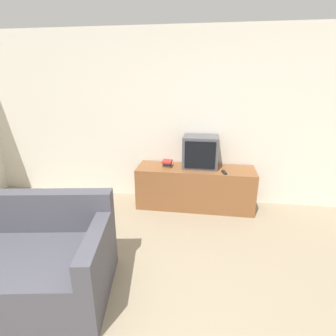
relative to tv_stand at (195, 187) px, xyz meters
name	(u,v)px	position (x,y,z in m)	size (l,w,h in m)	color
wall_back	(168,119)	(-0.46, 0.31, 0.99)	(9.00, 0.06, 2.60)	silver
tv_stand	(195,187)	(0.00, 0.00, 0.00)	(1.75, 0.52, 0.63)	brown
television	(200,152)	(0.06, 0.07, 0.55)	(0.52, 0.38, 0.47)	#4C4C51
couch	(19,265)	(-1.48, -1.98, -0.01)	(1.75, 1.19, 0.87)	#474751
book_stack	(167,163)	(-0.43, 0.00, 0.37)	(0.15, 0.18, 0.10)	gold
remote_on_stand	(224,172)	(0.41, -0.16, 0.33)	(0.07, 0.15, 0.02)	black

